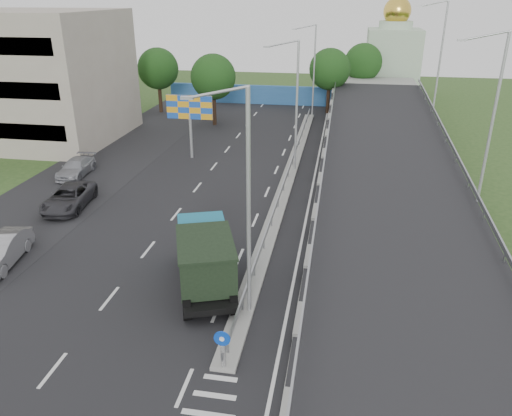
% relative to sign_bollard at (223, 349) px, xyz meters
% --- Properties ---
extents(ground, '(160.00, 160.00, 0.00)m').
position_rel_sign_bollard_xyz_m(ground, '(0.00, -2.17, -1.03)').
color(ground, '#2D4C1E').
rests_on(ground, ground).
extents(road_surface, '(26.00, 90.00, 0.04)m').
position_rel_sign_bollard_xyz_m(road_surface, '(-3.00, 17.83, -1.03)').
color(road_surface, black).
rests_on(road_surface, ground).
extents(parking_strip, '(8.00, 90.00, 0.05)m').
position_rel_sign_bollard_xyz_m(parking_strip, '(-16.00, 17.83, -1.03)').
color(parking_strip, black).
rests_on(parking_strip, ground).
extents(median, '(1.00, 44.00, 0.20)m').
position_rel_sign_bollard_xyz_m(median, '(0.00, 21.83, -0.93)').
color(median, gray).
rests_on(median, ground).
extents(overpass_ramp, '(10.00, 50.00, 3.50)m').
position_rel_sign_bollard_xyz_m(overpass_ramp, '(7.50, 21.83, 0.72)').
color(overpass_ramp, gray).
rests_on(overpass_ramp, ground).
extents(median_guardrail, '(0.09, 44.00, 0.71)m').
position_rel_sign_bollard_xyz_m(median_guardrail, '(0.00, 21.83, -0.28)').
color(median_guardrail, gray).
rests_on(median_guardrail, median).
extents(sign_bollard, '(0.64, 0.23, 1.67)m').
position_rel_sign_bollard_xyz_m(sign_bollard, '(0.00, 0.00, 0.00)').
color(sign_bollard, black).
rests_on(sign_bollard, median).
extents(lamp_post_near, '(2.74, 0.18, 10.08)m').
position_rel_sign_bollard_xyz_m(lamp_post_near, '(0.11, 3.83, 4.77)').
color(lamp_post_near, '#B2B5B7').
rests_on(lamp_post_near, median).
extents(lamp_post_mid, '(2.74, 0.18, 10.08)m').
position_rel_sign_bollard_xyz_m(lamp_post_mid, '(0.11, 23.83, 4.77)').
color(lamp_post_mid, '#B2B5B7').
rests_on(lamp_post_mid, median).
extents(lamp_post_far, '(2.74, 0.18, 10.08)m').
position_rel_sign_bollard_xyz_m(lamp_post_far, '(0.11, 43.83, 4.77)').
color(lamp_post_far, '#B2B5B7').
rests_on(lamp_post_far, median).
extents(blue_wall, '(30.00, 0.50, 2.40)m').
position_rel_sign_bollard_xyz_m(blue_wall, '(-4.00, 49.83, 0.17)').
color(blue_wall, '#285993').
rests_on(blue_wall, ground).
extents(church, '(7.00, 7.00, 13.80)m').
position_rel_sign_bollard_xyz_m(church, '(10.00, 57.83, 4.28)').
color(church, '#B2CCAD').
rests_on(church, ground).
extents(billboard, '(4.00, 0.24, 5.50)m').
position_rel_sign_bollard_xyz_m(billboard, '(-9.00, 25.83, 3.15)').
color(billboard, '#B2B5B7').
rests_on(billboard, ground).
extents(tree_left_mid, '(4.80, 4.80, 7.60)m').
position_rel_sign_bollard_xyz_m(tree_left_mid, '(-10.00, 37.83, 4.14)').
color(tree_left_mid, black).
rests_on(tree_left_mid, ground).
extents(tree_median_far, '(4.80, 4.80, 7.60)m').
position_rel_sign_bollard_xyz_m(tree_median_far, '(2.00, 45.83, 4.14)').
color(tree_median_far, black).
rests_on(tree_median_far, ground).
extents(tree_left_far, '(4.80, 4.80, 7.60)m').
position_rel_sign_bollard_xyz_m(tree_left_far, '(-18.00, 42.83, 4.14)').
color(tree_left_far, black).
rests_on(tree_left_far, ground).
extents(tree_ramp_far, '(4.80, 4.80, 7.60)m').
position_rel_sign_bollard_xyz_m(tree_ramp_far, '(6.00, 52.83, 4.14)').
color(tree_ramp_far, black).
rests_on(tree_ramp_far, ground).
extents(dump_truck, '(4.48, 7.05, 2.92)m').
position_rel_sign_bollard_xyz_m(dump_truck, '(-2.27, 5.79, 0.58)').
color(dump_truck, black).
rests_on(dump_truck, ground).
extents(parked_car_b, '(2.45, 5.03, 1.59)m').
position_rel_sign_bollard_xyz_m(parked_car_b, '(-13.62, 5.92, -0.24)').
color(parked_car_b, gray).
rests_on(parked_car_b, ground).
extents(parked_car_c, '(3.02, 5.46, 1.45)m').
position_rel_sign_bollard_xyz_m(parked_car_c, '(-13.98, 13.74, -0.31)').
color(parked_car_c, '#302F34').
rests_on(parked_car_c, ground).
extents(parked_car_d, '(2.14, 4.68, 1.33)m').
position_rel_sign_bollard_xyz_m(parked_car_d, '(-16.74, 19.82, -0.37)').
color(parked_car_d, '#95969D').
rests_on(parked_car_d, ground).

